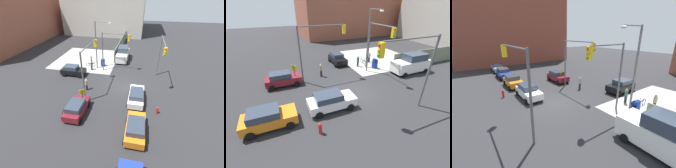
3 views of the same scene
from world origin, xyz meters
TOP-DOWN VIEW (x-y plane):
  - ground_plane at (0.00, 0.00)m, footprint 120.00×120.00m
  - sidewalk_corner at (9.00, 9.00)m, footprint 12.00×12.00m
  - construction_fence at (19.63, 3.20)m, footprint 23.26×0.12m
  - building_warehouse_north at (17.21, 34.00)m, footprint 32.00×18.00m
  - smokestack at (29.16, 30.00)m, footprint 1.80×1.80m
  - traffic_signal_nw_corner at (-2.32, 4.50)m, footprint 5.70×0.36m
  - traffic_signal_se_corner at (2.37, -4.50)m, footprint 5.57×0.36m
  - traffic_signal_ne_corner at (4.50, 2.81)m, footprint 0.36×4.53m
  - street_lamp_corner at (5.18, 5.43)m, footprint 0.56×2.68m
  - warning_sign_two_way at (-5.40, 4.40)m, footprint 0.48×0.48m
  - mailbox_blue at (6.20, 5.00)m, footprint 0.56×0.64m
  - fire_hydrant at (-5.00, -4.20)m, footprint 0.26×0.26m
  - coupe_black at (1.85, 8.94)m, footprint 2.02×3.89m
  - coupe_maroon at (-6.79, 4.63)m, footprint 3.94×2.02m
  - hatchback_orange at (-8.40, -1.97)m, footprint 4.01×2.02m
  - sedan_white at (-3.22, -1.71)m, footprint 4.25×2.02m
  - van_white_delivery at (9.91, 1.80)m, footprint 5.40×2.32m
  - pedestrian_crossing at (-2.00, 5.20)m, footprint 0.36×0.36m
  - pedestrian_waiting at (6.80, 7.40)m, footprint 0.36×0.36m
  - pedestrian_walking_north at (4.20, 6.50)m, footprint 0.36×0.36m
  - bicycle_leaning_on_fence at (5.60, 7.20)m, footprint 0.05×1.75m
  - bicycle_at_crosswalk at (-6.80, 6.00)m, footprint 1.75×0.05m

SIDE VIEW (x-z plane):
  - ground_plane at x=0.00m, z-range 0.00..0.00m
  - sidewalk_corner at x=9.00m, z-range 0.00..0.01m
  - bicycle_leaning_on_fence at x=5.60m, z-range -0.14..0.83m
  - bicycle_at_crosswalk at x=-6.80m, z-range -0.14..0.83m
  - fire_hydrant at x=-5.00m, z-range 0.02..0.96m
  - mailbox_blue at x=6.20m, z-range 0.05..1.48m
  - coupe_black at x=1.85m, z-range 0.03..1.65m
  - coupe_maroon at x=-6.79m, z-range 0.03..1.65m
  - hatchback_orange at x=-8.40m, z-range 0.03..1.65m
  - sedan_white at x=-3.22m, z-range 0.03..1.65m
  - pedestrian_walking_north at x=4.20m, z-range 0.03..1.67m
  - pedestrian_waiting at x=6.80m, z-range 0.03..1.70m
  - pedestrian_crossing at x=-2.00m, z-range 0.04..1.78m
  - construction_fence at x=19.63m, z-range 0.00..2.40m
  - van_white_delivery at x=9.91m, z-range -0.03..2.59m
  - warning_sign_two_way at x=-5.40m, z-range 0.44..2.84m
  - traffic_signal_ne_corner at x=4.50m, z-range 1.32..7.82m
  - traffic_signal_se_corner at x=2.37m, z-range 1.39..7.89m
  - traffic_signal_nw_corner at x=-2.32m, z-range 1.39..7.89m
  - street_lamp_corner at x=5.18m, z-range 0.70..8.70m
  - building_warehouse_north at x=17.21m, z-range 0.00..14.33m
  - smokestack at x=29.16m, z-range 0.00..18.56m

